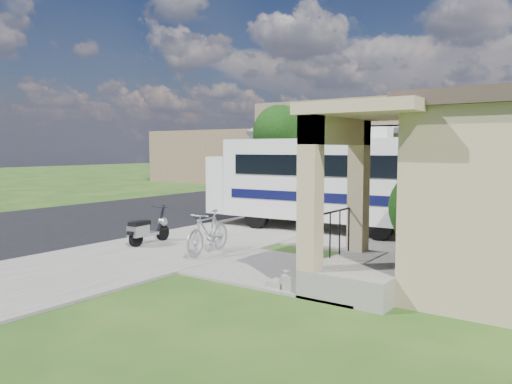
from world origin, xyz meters
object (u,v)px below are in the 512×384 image
Objects in this scene: garden_hose at (337,268)px; pickup_truck at (289,180)px; van at (336,176)px; shrub at (434,205)px; bicycle at (208,235)px; scooter at (147,230)px; motorhome at (324,179)px.

pickup_truck is at bearing 125.11° from garden_hose.
shrub is at bearing -47.45° from van.
bicycle is 21.43m from van.
shrub is at bearing 58.88° from garden_hose.
scooter is 0.24× the size of pickup_truck.
bicycle is (-4.67, -2.61, -0.80)m from shrub.
van reaches higher than scooter.
bicycle is 15.33m from pickup_truck.
bicycle is at bearing 113.41° from pickup_truck.
van is at bearing 101.14° from bicycle.
bicycle is 4.60× the size of garden_hose.
garden_hose is (2.82, -4.75, -1.56)m from motorhome.
shrub is (4.18, -2.49, -0.32)m from motorhome.
motorhome is at bearing 120.66° from garden_hose.
scooter is 20.90m from van.
bicycle is at bearing -4.15° from scooter.
shrub is at bearing 16.24° from scooter.
bicycle is 0.28× the size of pickup_truck.
shrub reaches higher than garden_hose.
bicycle is at bearing -99.77° from motorhome.
van is (-11.26, 17.79, -0.48)m from shrub.
scooter is 3.93× the size of garden_hose.
shrub is at bearing 22.41° from bicycle.
scooter is at bearing 173.98° from bicycle.
garden_hose is (5.45, 0.37, -0.36)m from scooter.
shrub is 5.41m from bicycle.
van is (-6.59, 20.39, 0.32)m from bicycle.
motorhome is 2.94× the size of shrub.
scooter is at bearing -158.87° from shrub.
pickup_truck reaches higher than bicycle.
scooter is at bearing -176.08° from garden_hose.
pickup_truck is at bearing 123.02° from motorhome.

